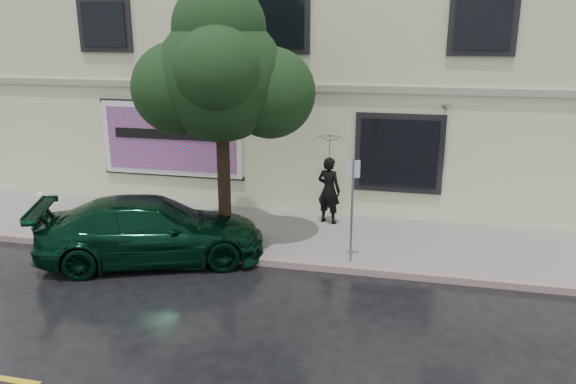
% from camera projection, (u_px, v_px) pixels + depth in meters
% --- Properties ---
extents(ground, '(90.00, 90.00, 0.00)m').
position_uv_depth(ground, '(222.00, 292.00, 11.30)').
color(ground, black).
rests_on(ground, ground).
extents(sidewalk, '(20.00, 3.50, 0.15)m').
position_uv_depth(sidewalk, '(265.00, 233.00, 14.31)').
color(sidewalk, gray).
rests_on(sidewalk, ground).
extents(curb, '(20.00, 0.18, 0.16)m').
position_uv_depth(curb, '(244.00, 260.00, 12.68)').
color(curb, gray).
rests_on(curb, ground).
extents(building, '(20.00, 8.12, 7.00)m').
position_uv_depth(building, '(309.00, 78.00, 18.71)').
color(building, beige).
rests_on(building, ground).
extents(billboard, '(4.30, 0.16, 2.20)m').
position_uv_depth(billboard, '(171.00, 139.00, 16.00)').
color(billboard, white).
rests_on(billboard, ground).
extents(car, '(5.46, 3.85, 1.46)m').
position_uv_depth(car, '(152.00, 230.00, 12.66)').
color(car, black).
rests_on(car, ground).
extents(pedestrian, '(0.75, 0.61, 1.77)m').
position_uv_depth(pedestrian, '(329.00, 190.00, 14.65)').
color(pedestrian, black).
rests_on(pedestrian, sidewalk).
extents(umbrella, '(1.14, 1.14, 0.70)m').
position_uv_depth(umbrella, '(330.00, 144.00, 14.30)').
color(umbrella, black).
rests_on(umbrella, pedestrian).
extents(street_tree, '(2.84, 2.84, 5.33)m').
position_uv_depth(street_tree, '(221.00, 79.00, 12.36)').
color(street_tree, black).
rests_on(street_tree, sidewalk).
extents(fire_hydrant, '(0.33, 0.31, 0.79)m').
position_uv_depth(fire_hydrant, '(42.00, 206.00, 14.98)').
color(fire_hydrant, silver).
rests_on(fire_hydrant, sidewalk).
extents(sign_pole, '(0.28, 0.08, 2.33)m').
position_uv_depth(sign_pole, '(352.00, 200.00, 12.00)').
color(sign_pole, gray).
rests_on(sign_pole, sidewalk).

